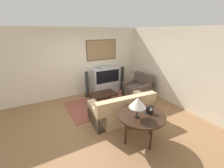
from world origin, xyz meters
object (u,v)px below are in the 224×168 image
object	(u,v)px
mantel_clock	(150,110)
tv	(105,80)
table_lamp	(138,103)
speaker_tower_left	(87,85)
couch	(122,110)
speaker_tower_right	(122,79)
coffee_table	(103,94)
armchair	(138,89)
console_table	(141,117)

from	to	relation	value
mantel_clock	tv	bearing A→B (deg)	82.24
table_lamp	speaker_tower_left	xyz separation A→B (m)	(-0.04, 3.15, -0.59)
couch	table_lamp	size ratio (longest dim) A/B	4.03
tv	speaker_tower_right	distance (m)	0.84
tv	mantel_clock	bearing A→B (deg)	-97.76
coffee_table	armchair	bearing A→B (deg)	-4.55
speaker_tower_left	armchair	bearing A→B (deg)	-28.03
armchair	speaker_tower_right	distance (m)	1.01
couch	table_lamp	world-z (taller)	table_lamp
console_table	speaker_tower_right	size ratio (longest dim) A/B	1.07
table_lamp	mantel_clock	size ratio (longest dim) A/B	2.69
couch	table_lamp	xyz separation A→B (m)	(-0.29, -1.05, 0.78)
tv	speaker_tower_left	size ratio (longest dim) A/B	1.12
couch	mantel_clock	distance (m)	1.17
couch	armchair	xyz separation A→B (m)	(1.52, 1.12, -0.01)
console_table	coffee_table	bearing A→B (deg)	87.62
coffee_table	speaker_tower_right	xyz separation A→B (m)	(1.38, 0.86, 0.15)
tv	speaker_tower_right	xyz separation A→B (m)	(0.84, -0.03, -0.06)
speaker_tower_left	speaker_tower_right	xyz separation A→B (m)	(1.68, 0.00, 0.00)
speaker_tower_left	speaker_tower_right	size ratio (longest dim) A/B	1.00
table_lamp	coffee_table	bearing A→B (deg)	83.47
console_table	speaker_tower_right	bearing A→B (deg)	64.62
armchair	tv	bearing A→B (deg)	-145.33
couch	speaker_tower_right	size ratio (longest dim) A/B	1.83
armchair	mantel_clock	bearing A→B (deg)	-43.58
speaker_tower_left	couch	bearing A→B (deg)	-81.10
coffee_table	speaker_tower_left	size ratio (longest dim) A/B	0.90
tv	console_table	world-z (taller)	tv
speaker_tower_right	mantel_clock	bearing A→B (deg)	-112.04
tv	coffee_table	xyz separation A→B (m)	(-0.54, -0.89, -0.21)
table_lamp	speaker_tower_left	bearing A→B (deg)	90.69
coffee_table	table_lamp	distance (m)	2.42
coffee_table	mantel_clock	size ratio (longest dim) A/B	5.35
coffee_table	table_lamp	size ratio (longest dim) A/B	1.98
tv	mantel_clock	distance (m)	3.22
tv	couch	xyz separation A→B (m)	(-0.51, -2.13, -0.24)
table_lamp	mantel_clock	bearing A→B (deg)	-0.14
couch	console_table	size ratio (longest dim) A/B	1.71
tv	armchair	world-z (taller)	tv
console_table	mantel_clock	distance (m)	0.26
console_table	armchair	bearing A→B (deg)	52.47
console_table	table_lamp	size ratio (longest dim) A/B	2.35
couch	speaker_tower_right	world-z (taller)	speaker_tower_right
speaker_tower_right	table_lamp	bearing A→B (deg)	-117.60
console_table	table_lamp	world-z (taller)	table_lamp
console_table	speaker_tower_left	distance (m)	3.13
armchair	console_table	size ratio (longest dim) A/B	0.97
tv	coffee_table	world-z (taller)	tv
console_table	couch	bearing A→B (deg)	83.14
console_table	speaker_tower_left	xyz separation A→B (m)	(-0.21, 3.11, -0.16)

